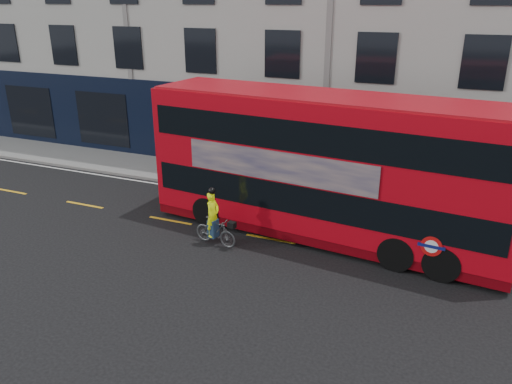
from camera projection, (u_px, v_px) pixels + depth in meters
The scene contains 8 objects.
ground at pixel (254, 258), 15.86m from camera, with size 120.00×120.00×0.00m, color black.
pavement at pixel (312, 190), 21.44m from camera, with size 60.00×3.00×0.12m, color gray.
kerb at pixel (302, 202), 20.14m from camera, with size 60.00×0.12×0.13m, color slate.
building_terrace at pixel (356, 4), 24.32m from camera, with size 50.00×10.07×15.00m.
road_edge_line at pixel (299, 206), 19.91m from camera, with size 58.00×0.10×0.01m, color silver.
lane_dashes at pixel (271, 239), 17.15m from camera, with size 58.00×0.12×0.01m, color gold, non-canonical shape.
bus at pixel (326, 167), 16.57m from camera, with size 12.32×3.93×4.89m.
cyclist at pixel (215, 226), 16.54m from camera, with size 1.66×0.72×2.02m.
Camera 1 is at (5.44, -12.94, 7.67)m, focal length 35.00 mm.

